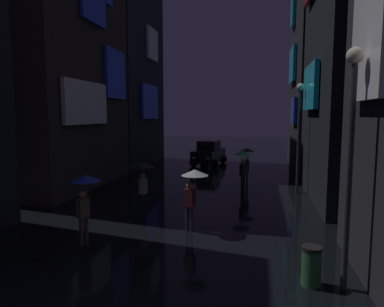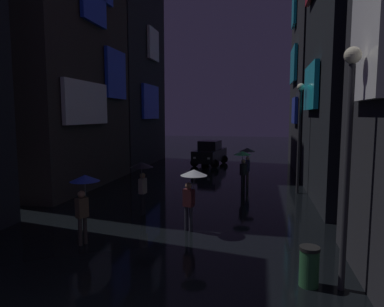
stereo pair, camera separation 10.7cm
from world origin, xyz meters
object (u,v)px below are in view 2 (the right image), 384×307
object	(u,v)px
trash_bin	(309,266)
streetlamp_right_far	(299,125)
pedestrian_midstreet_left_black	(247,156)
pedestrian_near_crossing_blue	(84,190)
pedestrian_far_right_green	(243,160)
pedestrian_foreground_right_black	(142,173)
pedestrian_midstreet_centre_clear	(192,183)
streetlamp_right_near	(349,141)
car_distant	(210,153)

from	to	relation	value
trash_bin	streetlamp_right_far	bearing A→B (deg)	85.90
pedestrian_midstreet_left_black	pedestrian_near_crossing_blue	world-z (taller)	same
pedestrian_far_right_green	pedestrian_foreground_right_black	bearing A→B (deg)	-126.08
pedestrian_foreground_right_black	streetlamp_right_far	bearing A→B (deg)	39.48
pedestrian_midstreet_centre_clear	pedestrian_far_right_green	size ratio (longest dim) A/B	1.00
pedestrian_midstreet_centre_clear	pedestrian_foreground_right_black	world-z (taller)	same
pedestrian_far_right_green	streetlamp_right_far	world-z (taller)	streetlamp_right_far
trash_bin	pedestrian_midstreet_left_black	bearing A→B (deg)	99.56
streetlamp_right_far	streetlamp_right_near	bearing A→B (deg)	-90.00
streetlamp_right_near	trash_bin	xyz separation A→B (m)	(-0.70, 0.03, -2.88)
pedestrian_midstreet_left_black	streetlamp_right_far	world-z (taller)	streetlamp_right_far
pedestrian_far_right_green	car_distant	world-z (taller)	pedestrian_far_right_green
car_distant	streetlamp_right_far	distance (m)	11.01
pedestrian_far_right_green	pedestrian_midstreet_left_black	world-z (taller)	same
streetlamp_right_far	pedestrian_foreground_right_black	bearing A→B (deg)	-140.52
pedestrian_foreground_right_black	trash_bin	distance (m)	7.34
pedestrian_midstreet_centre_clear	trash_bin	bearing A→B (deg)	-42.81
pedestrian_near_crossing_blue	streetlamp_right_near	world-z (taller)	streetlamp_right_near
pedestrian_midstreet_left_black	streetlamp_right_near	xyz separation A→B (m)	(2.56, -11.10, 1.68)
trash_bin	car_distant	bearing A→B (deg)	105.21
streetlamp_right_near	pedestrian_far_right_green	bearing A→B (deg)	106.04
pedestrian_foreground_right_black	streetlamp_right_far	size ratio (longest dim) A/B	0.39
pedestrian_near_crossing_blue	trash_bin	size ratio (longest dim) A/B	2.28
pedestrian_near_crossing_blue	streetlamp_right_near	distance (m)	7.40
pedestrian_midstreet_left_black	car_distant	bearing A→B (deg)	112.80
pedestrian_midstreet_centre_clear	pedestrian_near_crossing_blue	world-z (taller)	same
pedestrian_midstreet_left_black	car_distant	xyz separation A→B (m)	(-3.24, 7.72, -0.74)
pedestrian_midstreet_centre_clear	pedestrian_midstreet_left_black	size ratio (longest dim) A/B	1.00
pedestrian_far_right_green	pedestrian_near_crossing_blue	xyz separation A→B (m)	(-4.32, -8.08, 0.00)
pedestrian_midstreet_centre_clear	streetlamp_right_far	distance (m)	7.99
pedestrian_far_right_green	streetlamp_right_near	world-z (taller)	streetlamp_right_near
car_distant	pedestrian_midstreet_centre_clear	bearing A→B (deg)	-83.66
pedestrian_near_crossing_blue	streetlamp_right_far	xyz separation A→B (m)	(7.06, 8.36, 1.75)
streetlamp_right_near	pedestrian_midstreet_left_black	bearing A→B (deg)	103.01
pedestrian_midstreet_centre_clear	pedestrian_near_crossing_blue	bearing A→B (deg)	-150.26
pedestrian_far_right_green	pedestrian_midstreet_left_black	bearing A→B (deg)	83.74
car_distant	trash_bin	size ratio (longest dim) A/B	4.65
pedestrian_foreground_right_black	streetlamp_right_near	bearing A→B (deg)	-35.80
pedestrian_midstreet_left_black	trash_bin	world-z (taller)	pedestrian_midstreet_left_black
trash_bin	pedestrian_near_crossing_blue	bearing A→B (deg)	167.49
pedestrian_foreground_right_black	pedestrian_far_right_green	bearing A→B (deg)	53.92
pedestrian_foreground_right_black	car_distant	distance (m)	14.27
trash_bin	pedestrian_far_right_green	bearing A→B (deg)	102.11
pedestrian_midstreet_left_black	car_distant	size ratio (longest dim) A/B	0.49
pedestrian_midstreet_left_black	pedestrian_midstreet_centre_clear	bearing A→B (deg)	-100.72
pedestrian_far_right_green	pedestrian_midstreet_left_black	distance (m)	1.59
streetlamp_right_far	trash_bin	distance (m)	10.23
pedestrian_midstreet_centre_clear	pedestrian_foreground_right_black	bearing A→B (deg)	147.95
trash_bin	streetlamp_right_near	bearing A→B (deg)	-2.55
pedestrian_far_right_green	trash_bin	world-z (taller)	pedestrian_far_right_green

